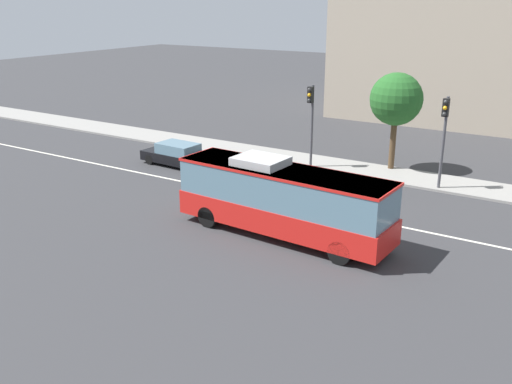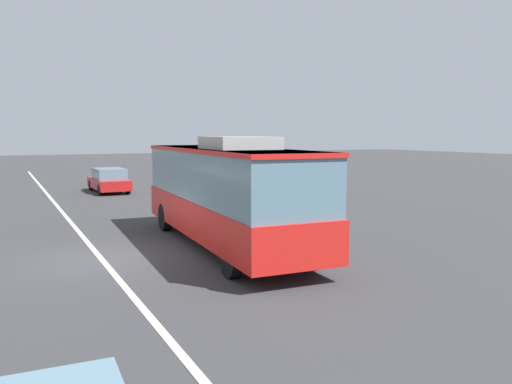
{
  "view_description": "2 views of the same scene",
  "coord_description": "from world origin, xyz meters",
  "px_view_note": "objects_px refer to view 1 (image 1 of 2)",
  "views": [
    {
      "loc": [
        11.26,
        -24.27,
        10.06
      ],
      "look_at": [
        -0.96,
        -4.65,
        2.15
      ],
      "focal_mm": 39.67,
      "sensor_mm": 36.0,
      "label": 1
    },
    {
      "loc": [
        -14.6,
        2.46,
        3.52
      ],
      "look_at": [
        -2.58,
        -3.63,
        1.99
      ],
      "focal_mm": 35.68,
      "sensor_mm": 36.0,
      "label": 2
    }
  ],
  "objects_px": {
    "sedan_black": "(176,154)",
    "street_tree_kerbside_left": "(396,100)",
    "traffic_light_near_corner": "(311,112)",
    "traffic_light_far_corner": "(444,127)",
    "transit_bus": "(283,197)"
  },
  "relations": [
    {
      "from": "traffic_light_near_corner",
      "to": "street_tree_kerbside_left",
      "type": "distance_m",
      "value": 5.09
    },
    {
      "from": "traffic_light_far_corner",
      "to": "street_tree_kerbside_left",
      "type": "bearing_deg",
      "value": -124.07
    },
    {
      "from": "traffic_light_near_corner",
      "to": "street_tree_kerbside_left",
      "type": "height_order",
      "value": "street_tree_kerbside_left"
    },
    {
      "from": "traffic_light_near_corner",
      "to": "traffic_light_far_corner",
      "type": "distance_m",
      "value": 7.94
    },
    {
      "from": "sedan_black",
      "to": "street_tree_kerbside_left",
      "type": "height_order",
      "value": "street_tree_kerbside_left"
    },
    {
      "from": "traffic_light_near_corner",
      "to": "sedan_black",
      "type": "bearing_deg",
      "value": -60.57
    },
    {
      "from": "traffic_light_near_corner",
      "to": "transit_bus",
      "type": "bearing_deg",
      "value": 23.32
    },
    {
      "from": "sedan_black",
      "to": "street_tree_kerbside_left",
      "type": "relative_size",
      "value": 0.76
    },
    {
      "from": "traffic_light_far_corner",
      "to": "traffic_light_near_corner",
      "type": "bearing_deg",
      "value": -89.69
    },
    {
      "from": "sedan_black",
      "to": "street_tree_kerbside_left",
      "type": "xyz_separation_m",
      "value": [
        11.96,
        6.15,
        3.66
      ]
    },
    {
      "from": "sedan_black",
      "to": "traffic_light_far_corner",
      "type": "xyz_separation_m",
      "value": [
        15.48,
        3.73,
        2.84
      ]
    },
    {
      "from": "transit_bus",
      "to": "street_tree_kerbside_left",
      "type": "xyz_separation_m",
      "value": [
        0.7,
        12.45,
        2.57
      ]
    },
    {
      "from": "traffic_light_near_corner",
      "to": "street_tree_kerbside_left",
      "type": "relative_size",
      "value": 0.87
    },
    {
      "from": "traffic_light_far_corner",
      "to": "street_tree_kerbside_left",
      "type": "xyz_separation_m",
      "value": [
        -3.53,
        2.42,
        0.82
      ]
    },
    {
      "from": "street_tree_kerbside_left",
      "to": "traffic_light_near_corner",
      "type": "bearing_deg",
      "value": -151.37
    }
  ]
}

